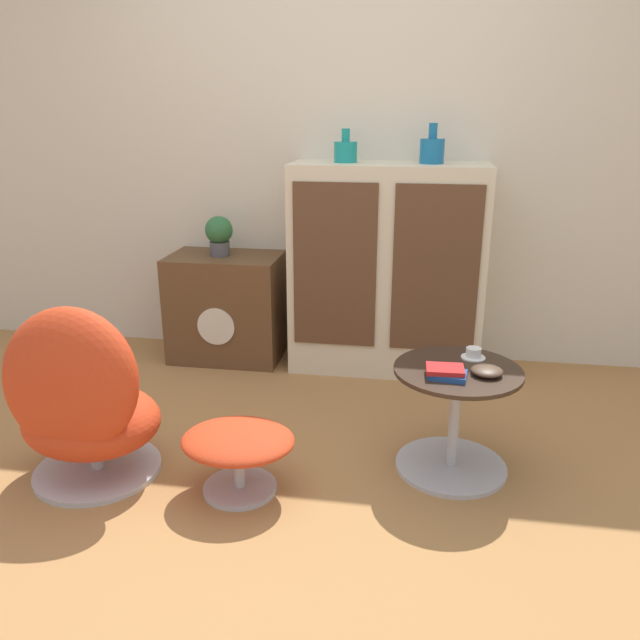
# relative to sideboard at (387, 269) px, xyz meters

# --- Properties ---
(ground_plane) EXTENTS (12.00, 12.00, 0.00)m
(ground_plane) POSITION_rel_sideboard_xyz_m (-0.30, -1.38, -0.60)
(ground_plane) COLOR #A87542
(wall_back) EXTENTS (6.40, 0.06, 2.60)m
(wall_back) POSITION_rel_sideboard_xyz_m (-0.30, 0.25, 0.70)
(wall_back) COLOR beige
(wall_back) RESTS_ON ground_plane
(sideboard) EXTENTS (1.09, 0.44, 1.19)m
(sideboard) POSITION_rel_sideboard_xyz_m (0.00, 0.00, 0.00)
(sideboard) COLOR beige
(sideboard) RESTS_ON ground_plane
(tv_console) EXTENTS (0.67, 0.44, 0.64)m
(tv_console) POSITION_rel_sideboard_xyz_m (-0.97, -0.00, -0.28)
(tv_console) COLOR brown
(tv_console) RESTS_ON ground_plane
(egg_chair) EXTENTS (0.61, 0.56, 0.78)m
(egg_chair) POSITION_rel_sideboard_xyz_m (-1.13, -1.42, -0.25)
(egg_chair) COLOR #B7B7BC
(egg_chair) RESTS_ON ground_plane
(ottoman) EXTENTS (0.45, 0.39, 0.27)m
(ottoman) POSITION_rel_sideboard_xyz_m (-0.49, -1.40, -0.39)
(ottoman) COLOR #B7B7BC
(ottoman) RESTS_ON ground_plane
(coffee_table) EXTENTS (0.53, 0.53, 0.47)m
(coffee_table) POSITION_rel_sideboard_xyz_m (0.36, -1.09, -0.35)
(coffee_table) COLOR #B7B7BC
(coffee_table) RESTS_ON ground_plane
(vase_leftmost) EXTENTS (0.13, 0.13, 0.18)m
(vase_leftmost) POSITION_rel_sideboard_xyz_m (-0.25, 0.00, 0.66)
(vase_leftmost) COLOR teal
(vase_leftmost) RESTS_ON sideboard
(vase_inner_left) EXTENTS (0.13, 0.13, 0.21)m
(vase_inner_left) POSITION_rel_sideboard_xyz_m (0.22, 0.00, 0.67)
(vase_inner_left) COLOR #196699
(vase_inner_left) RESTS_ON sideboard
(potted_plant) EXTENTS (0.16, 0.16, 0.23)m
(potted_plant) POSITION_rel_sideboard_xyz_m (-0.99, 0.00, 0.18)
(potted_plant) COLOR #4C4C51
(potted_plant) RESTS_ON tv_console
(teacup) EXTENTS (0.10, 0.10, 0.05)m
(teacup) POSITION_rel_sideboard_xyz_m (0.43, -0.97, -0.11)
(teacup) COLOR white
(teacup) RESTS_ON coffee_table
(book_stack) EXTENTS (0.17, 0.13, 0.04)m
(book_stack) POSITION_rel_sideboard_xyz_m (0.31, -1.19, -0.11)
(book_stack) COLOR #1E478C
(book_stack) RESTS_ON coffee_table
(bowl) EXTENTS (0.13, 0.13, 0.04)m
(bowl) POSITION_rel_sideboard_xyz_m (0.47, -1.14, -0.11)
(bowl) COLOR #4C3828
(bowl) RESTS_ON coffee_table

